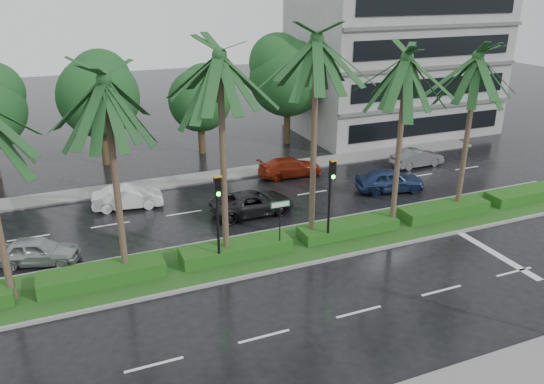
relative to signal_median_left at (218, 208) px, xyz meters
name	(u,v)px	position (x,y,z in m)	size (l,w,h in m)	color
ground	(303,255)	(4.00, -0.30, -3.00)	(120.00, 120.00, 0.00)	black
far_sidewalk	(225,175)	(4.00, 11.70, -2.94)	(40.00, 2.00, 0.12)	gray
median	(294,245)	(4.00, 0.70, -2.92)	(36.00, 4.00, 0.15)	gray
hedge	(294,238)	(4.00, 0.70, -2.55)	(35.20, 1.40, 0.60)	#204B15
lane_markings	(363,248)	(7.04, -0.73, -2.99)	(34.00, 13.06, 0.01)	silver
palm_row	(270,79)	(2.75, 0.72, 5.21)	(26.30, 4.20, 10.44)	#483529
signal_median_left	(218,208)	(0.00, 0.00, 0.00)	(0.34, 0.42, 4.36)	black
signal_median_right	(331,190)	(5.50, 0.00, 0.00)	(0.34, 0.42, 4.36)	black
street_sign	(280,214)	(3.00, 0.18, -0.87)	(0.95, 0.09, 2.60)	black
bg_trees	(193,88)	(3.55, 17.29, 1.93)	(32.85, 5.92, 8.55)	#372A19
building	(394,59)	(21.00, 17.70, 3.00)	(16.00, 10.00, 12.00)	gray
car_silver	(38,251)	(-7.50, 3.70, -2.37)	(3.70, 1.49, 1.26)	#A1A5A9
car_white	(128,197)	(-2.75, 8.69, -2.36)	(3.88, 1.35, 1.28)	white
car_darkgrey	(252,203)	(3.50, 5.17, -2.35)	(4.64, 2.14, 1.29)	black
car_red	(290,167)	(8.00, 10.00, -2.38)	(4.28, 1.74, 1.24)	maroon
car_blue	(390,180)	(12.50, 5.15, -2.29)	(4.17, 1.68, 1.42)	navy
car_grey	(417,158)	(17.00, 8.39, -2.38)	(3.76, 1.31, 1.24)	#5B5D60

